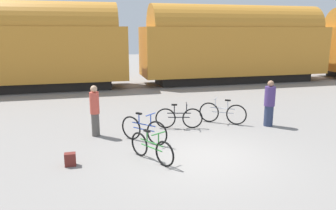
{
  "coord_description": "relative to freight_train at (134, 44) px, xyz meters",
  "views": [
    {
      "loc": [
        -3.09,
        -7.95,
        3.4
      ],
      "look_at": [
        -0.56,
        1.81,
        1.1
      ],
      "focal_mm": 35.0,
      "sensor_mm": 36.0,
      "label": 1
    }
  ],
  "objects": [
    {
      "name": "rail_near",
      "position": [
        -0.0,
        -0.72,
        -2.62
      ],
      "size": [
        65.04,
        0.07,
        0.01
      ],
      "primitive_type": "cube",
      "color": "#4C4238",
      "rests_on": "ground_plane"
    },
    {
      "name": "rail_far",
      "position": [
        -0.0,
        0.72,
        -2.62
      ],
      "size": [
        65.04,
        0.07,
        0.01
      ],
      "primitive_type": "cube",
      "color": "#4C4238",
      "rests_on": "ground_plane"
    },
    {
      "name": "bicycle_green",
      "position": [
        -1.45,
        -12.16,
        -2.26
      ],
      "size": [
        0.88,
        1.5,
        0.84
      ],
      "color": "black",
      "rests_on": "ground_plane"
    },
    {
      "name": "backpack",
      "position": [
        -3.54,
        -11.96,
        -2.45
      ],
      "size": [
        0.28,
        0.2,
        0.34
      ],
      "color": "maroon",
      "rests_on": "ground_plane"
    },
    {
      "name": "person_in_purple",
      "position": [
        3.34,
        -9.99,
        -1.79
      ],
      "size": [
        0.38,
        0.38,
        1.67
      ],
      "rotation": [
        0.0,
        0.0,
        1.51
      ],
      "color": "#283351",
      "rests_on": "ground_plane"
    },
    {
      "name": "bicycle_black",
      "position": [
        0.1,
        -9.47,
        -2.24
      ],
      "size": [
        1.64,
        0.53,
        0.91
      ],
      "color": "black",
      "rests_on": "ground_plane"
    },
    {
      "name": "person_in_red",
      "position": [
        -2.8,
        -9.61,
        -1.76
      ],
      "size": [
        0.3,
        0.3,
        1.69
      ],
      "rotation": [
        0.0,
        0.0,
        1.54
      ],
      "color": "#514C47",
      "rests_on": "ground_plane"
    },
    {
      "name": "bicycle_silver",
      "position": [
        1.85,
        -9.27,
        -2.22
      ],
      "size": [
        1.49,
        1.07,
        0.95
      ],
      "color": "black",
      "rests_on": "ground_plane"
    },
    {
      "name": "freight_train",
      "position": [
        0.0,
        0.0,
        0.0
      ],
      "size": [
        53.04,
        2.96,
        5.03
      ],
      "color": "black",
      "rests_on": "ground_plane"
    },
    {
      "name": "bicycle_blue",
      "position": [
        -1.38,
        -10.64,
        -2.22
      ],
      "size": [
        1.21,
        1.36,
        0.95
      ],
      "color": "black",
      "rests_on": "ground_plane"
    },
    {
      "name": "ground_plane",
      "position": [
        -0.0,
        -12.26,
        -2.62
      ],
      "size": [
        80.0,
        80.0,
        0.0
      ],
      "primitive_type": "plane",
      "color": "gray"
    }
  ]
}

